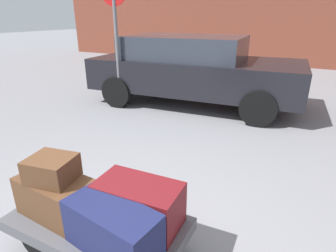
{
  "coord_description": "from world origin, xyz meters",
  "views": [
    {
      "loc": [
        1.27,
        -1.3,
        1.8
      ],
      "look_at": [
        0.0,
        1.2,
        0.69
      ],
      "focal_mm": 29.86,
      "sensor_mm": 36.0,
      "label": 1
    }
  ],
  "objects_px": {
    "duffel_bag_brown_center": "(57,197)",
    "parked_car": "(193,68)",
    "duffel_bag_navy_rear_right": "(112,228)",
    "duffel_bag_brown_topmost_pile": "(52,169)",
    "luggage_cart": "(98,226)",
    "no_parking_sign": "(116,32)",
    "duffel_bag_maroon_front_right": "(139,204)"
  },
  "relations": [
    {
      "from": "duffel_bag_brown_center",
      "to": "parked_car",
      "type": "height_order",
      "value": "parked_car"
    },
    {
      "from": "duffel_bag_navy_rear_right",
      "to": "duffel_bag_brown_topmost_pile",
      "type": "xyz_separation_m",
      "value": [
        -0.6,
        0.09,
        0.24
      ]
    },
    {
      "from": "parked_car",
      "to": "luggage_cart",
      "type": "bearing_deg",
      "value": -77.27
    },
    {
      "from": "duffel_bag_brown_topmost_pile",
      "to": "no_parking_sign",
      "type": "xyz_separation_m",
      "value": [
        -1.86,
        3.35,
        0.77
      ]
    },
    {
      "from": "luggage_cart",
      "to": "duffel_bag_brown_topmost_pile",
      "type": "xyz_separation_m",
      "value": [
        -0.32,
        -0.08,
        0.47
      ]
    },
    {
      "from": "luggage_cart",
      "to": "duffel_bag_maroon_front_right",
      "type": "xyz_separation_m",
      "value": [
        0.3,
        0.12,
        0.24
      ]
    },
    {
      "from": "luggage_cart",
      "to": "duffel_bag_maroon_front_right",
      "type": "distance_m",
      "value": 0.4
    },
    {
      "from": "duffel_bag_maroon_front_right",
      "to": "no_parking_sign",
      "type": "bearing_deg",
      "value": 125.92
    },
    {
      "from": "duffel_bag_brown_center",
      "to": "duffel_bag_maroon_front_right",
      "type": "xyz_separation_m",
      "value": [
        0.62,
        0.21,
        0.01
      ]
    },
    {
      "from": "no_parking_sign",
      "to": "duffel_bag_navy_rear_right",
      "type": "bearing_deg",
      "value": -54.45
    },
    {
      "from": "duffel_bag_maroon_front_right",
      "to": "duffel_bag_brown_topmost_pile",
      "type": "xyz_separation_m",
      "value": [
        -0.62,
        -0.21,
        0.24
      ]
    },
    {
      "from": "duffel_bag_brown_topmost_pile",
      "to": "luggage_cart",
      "type": "bearing_deg",
      "value": 4.79
    },
    {
      "from": "duffel_bag_brown_topmost_pile",
      "to": "duffel_bag_maroon_front_right",
      "type": "bearing_deg",
      "value": 8.56
    },
    {
      "from": "luggage_cart",
      "to": "duffel_bag_navy_rear_right",
      "type": "height_order",
      "value": "duffel_bag_navy_rear_right"
    },
    {
      "from": "duffel_bag_brown_topmost_pile",
      "to": "no_parking_sign",
      "type": "bearing_deg",
      "value": 109.2
    },
    {
      "from": "luggage_cart",
      "to": "duffel_bag_brown_center",
      "type": "xyz_separation_m",
      "value": [
        -0.32,
        -0.08,
        0.23
      ]
    },
    {
      "from": "duffel_bag_brown_center",
      "to": "no_parking_sign",
      "type": "xyz_separation_m",
      "value": [
        -1.86,
        3.35,
        1.02
      ]
    },
    {
      "from": "duffel_bag_brown_center",
      "to": "duffel_bag_brown_topmost_pile",
      "type": "distance_m",
      "value": 0.25
    },
    {
      "from": "duffel_bag_brown_center",
      "to": "duffel_bag_brown_topmost_pile",
      "type": "bearing_deg",
      "value": 94.03
    },
    {
      "from": "luggage_cart",
      "to": "no_parking_sign",
      "type": "xyz_separation_m",
      "value": [
        -2.17,
        3.27,
        1.25
      ]
    },
    {
      "from": "duffel_bag_brown_center",
      "to": "duffel_bag_brown_topmost_pile",
      "type": "height_order",
      "value": "duffel_bag_brown_topmost_pile"
    },
    {
      "from": "parked_car",
      "to": "no_parking_sign",
      "type": "relative_size",
      "value": 1.8
    },
    {
      "from": "duffel_bag_brown_topmost_pile",
      "to": "duffel_bag_brown_center",
      "type": "bearing_deg",
      "value": -99.77
    },
    {
      "from": "duffel_bag_brown_center",
      "to": "duffel_bag_maroon_front_right",
      "type": "height_order",
      "value": "duffel_bag_maroon_front_right"
    },
    {
      "from": "duffel_bag_brown_center",
      "to": "parked_car",
      "type": "xyz_separation_m",
      "value": [
        -0.64,
        4.32,
        0.26
      ]
    },
    {
      "from": "luggage_cart",
      "to": "duffel_bag_brown_topmost_pile",
      "type": "distance_m",
      "value": 0.58
    },
    {
      "from": "duffel_bag_brown_topmost_pile",
      "to": "parked_car",
      "type": "distance_m",
      "value": 4.37
    },
    {
      "from": "parked_car",
      "to": "no_parking_sign",
      "type": "distance_m",
      "value": 1.73
    },
    {
      "from": "duffel_bag_maroon_front_right",
      "to": "no_parking_sign",
      "type": "xyz_separation_m",
      "value": [
        -2.48,
        3.15,
        1.01
      ]
    },
    {
      "from": "duffel_bag_brown_center",
      "to": "parked_car",
      "type": "relative_size",
      "value": 0.14
    },
    {
      "from": "duffel_bag_maroon_front_right",
      "to": "no_parking_sign",
      "type": "height_order",
      "value": "no_parking_sign"
    },
    {
      "from": "luggage_cart",
      "to": "no_parking_sign",
      "type": "distance_m",
      "value": 4.12
    }
  ]
}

